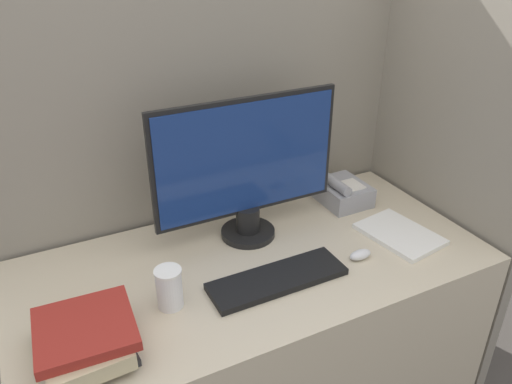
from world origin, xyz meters
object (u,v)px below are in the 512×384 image
Objects in this scene: monitor at (247,170)px; mouse at (360,255)px; book_stack at (84,339)px; desk_telephone at (342,192)px; coffee_cup at (169,288)px; keyboard at (277,279)px.

monitor is 8.21× the size of mouse.
desk_telephone reaches higher than book_stack.
monitor is 5.19× the size of coffee_cup.
desk_telephone is at bearing 19.17° from book_stack.
book_stack is at bearing -162.35° from coffee_cup.
monitor reaches higher than coffee_cup.
coffee_cup is at bearing 17.65° from book_stack.
book_stack is (-0.55, -0.03, 0.04)m from keyboard.
book_stack is (-0.58, -0.30, -0.19)m from monitor.
mouse is (0.29, -0.02, 0.01)m from keyboard.
book_stack is 1.37× the size of desk_telephone.
desk_telephone is at bearing 34.96° from keyboard.
keyboard is 0.55m from desk_telephone.
book_stack reaches higher than keyboard.
desk_telephone is at bearing 6.25° from monitor.
coffee_cup is 0.45× the size of book_stack.
monitor reaches higher than mouse.
coffee_cup is (-0.35, -0.23, -0.18)m from monitor.
coffee_cup is 0.62× the size of desk_telephone.
keyboard is 0.55m from book_stack.
mouse is at bearing -48.12° from monitor.
book_stack is at bearing -178.79° from mouse.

